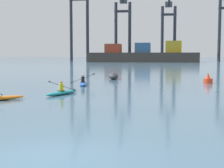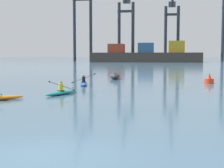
# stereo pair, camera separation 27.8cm
# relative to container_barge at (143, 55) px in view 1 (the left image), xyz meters

# --- Properties ---
(ground_plane) EXTENTS (800.00, 800.00, 0.00)m
(ground_plane) POSITION_rel_container_barge_xyz_m (1.94, -117.99, -2.57)
(ground_plane) COLOR #476B84
(container_barge) EXTENTS (39.70, 11.14, 7.64)m
(container_barge) POSITION_rel_container_barge_xyz_m (0.00, 0.00, 0.00)
(container_barge) COLOR #38332D
(container_barge) RESTS_ON ground
(gantry_crane_west) EXTENTS (8.09, 20.13, 39.01)m
(gantry_crane_west) POSITION_rel_container_barge_xyz_m (-26.88, 12.09, 17.21)
(gantry_crane_west) COLOR #232833
(gantry_crane_west) RESTS_ON ground
(gantry_crane_west_mid) EXTENTS (6.67, 15.07, 32.47)m
(gantry_crane_west_mid) POSITION_rel_container_barge_xyz_m (-8.49, 8.55, 13.29)
(gantry_crane_west_mid) COLOR #232833
(gantry_crane_west_mid) RESTS_ON ground
(gantry_crane_east_mid) EXTENTS (6.20, 20.45, 31.51)m
(gantry_crane_east_mid) POSITION_rel_container_barge_xyz_m (9.50, 13.75, 13.16)
(gantry_crane_east_mid) COLOR #232833
(gantry_crane_east_mid) RESTS_ON ground
(capsized_dinghy) EXTENTS (1.41, 2.71, 0.76)m
(capsized_dinghy) POSITION_rel_container_barge_xyz_m (0.01, -88.82, -2.22)
(capsized_dinghy) COLOR #38383D
(capsized_dinghy) RESTS_ON ground
(channel_buoy) EXTENTS (0.90, 0.90, 1.00)m
(channel_buoy) POSITION_rel_container_barge_xyz_m (9.56, -93.30, -2.21)
(channel_buoy) COLOR red
(channel_buoy) RESTS_ON ground
(kayak_blue) EXTENTS (2.12, 3.45, 1.07)m
(kayak_blue) POSITION_rel_container_barge_xyz_m (-1.76, -96.61, -2.40)
(kayak_blue) COLOR #2856B2
(kayak_blue) RESTS_ON ground
(kayak_teal) EXTENTS (2.11, 3.38, 0.95)m
(kayak_teal) POSITION_rel_container_barge_xyz_m (-1.62, -103.98, -2.40)
(kayak_teal) COLOR teal
(kayak_teal) RESTS_ON ground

